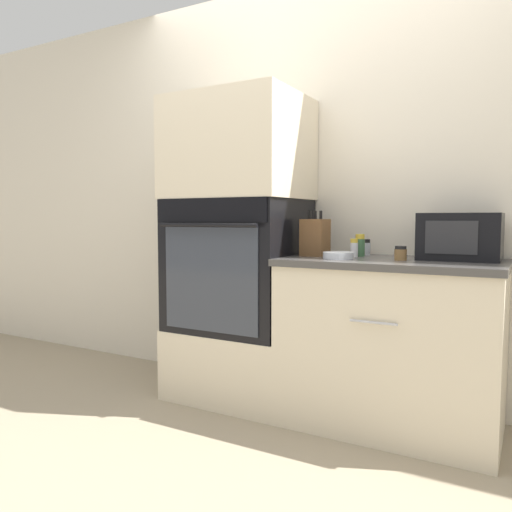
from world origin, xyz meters
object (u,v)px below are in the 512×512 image
(microwave, at_px, (460,237))
(wall_oven, at_px, (238,264))
(condiment_jar_back, at_px, (401,253))
(bowl, at_px, (338,255))
(condiment_jar_far, at_px, (366,247))
(condiment_jar_mid, at_px, (354,248))
(condiment_jar_near, at_px, (360,245))
(knife_block, at_px, (315,237))

(microwave, bearing_deg, wall_oven, -174.33)
(condiment_jar_back, bearing_deg, bowl, -166.03)
(condiment_jar_far, bearing_deg, wall_oven, -162.42)
(wall_oven, height_order, microwave, wall_oven)
(microwave, height_order, bowl, microwave)
(bowl, xyz_separation_m, condiment_jar_mid, (0.03, 0.16, 0.03))
(wall_oven, relative_size, condiment_jar_mid, 7.87)
(microwave, bearing_deg, condiment_jar_back, -146.63)
(wall_oven, distance_m, condiment_jar_mid, 0.70)
(microwave, xyz_separation_m, condiment_jar_near, (-0.50, -0.00, -0.06))
(condiment_jar_near, height_order, condiment_jar_far, condiment_jar_near)
(knife_block, height_order, condiment_jar_near, knife_block)
(microwave, height_order, condiment_jar_far, microwave)
(condiment_jar_mid, bearing_deg, condiment_jar_far, 86.96)
(condiment_jar_far, bearing_deg, condiment_jar_mid, -93.04)
(bowl, bearing_deg, microwave, 23.62)
(wall_oven, bearing_deg, knife_block, 2.03)
(bowl, relative_size, condiment_jar_near, 1.29)
(bowl, distance_m, condiment_jar_far, 0.34)
(wall_oven, relative_size, condiment_jar_far, 8.71)
(microwave, relative_size, condiment_jar_back, 5.38)
(condiment_jar_mid, height_order, condiment_jar_back, condiment_jar_mid)
(condiment_jar_near, bearing_deg, knife_block, -156.15)
(wall_oven, relative_size, condiment_jar_back, 10.96)
(condiment_jar_back, bearing_deg, condiment_jar_mid, 161.12)
(condiment_jar_near, bearing_deg, bowl, -99.30)
(knife_block, bearing_deg, condiment_jar_back, -7.37)
(microwave, relative_size, condiment_jar_near, 3.14)
(condiment_jar_far, bearing_deg, condiment_jar_back, -46.16)
(condiment_jar_near, distance_m, condiment_jar_back, 0.30)
(knife_block, height_order, bowl, knife_block)
(bowl, bearing_deg, condiment_jar_far, 83.78)
(condiment_jar_near, bearing_deg, condiment_jar_mid, -98.60)
(knife_block, distance_m, condiment_jar_far, 0.31)
(knife_block, bearing_deg, microwave, 8.06)
(bowl, bearing_deg, condiment_jar_back, 13.97)
(wall_oven, height_order, condiment_jar_mid, wall_oven)
(condiment_jar_mid, bearing_deg, knife_block, -172.12)
(condiment_jar_mid, relative_size, condiment_jar_far, 1.11)
(condiment_jar_mid, bearing_deg, condiment_jar_back, -18.88)
(bowl, bearing_deg, condiment_jar_mid, 80.41)
(knife_block, distance_m, condiment_jar_back, 0.49)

